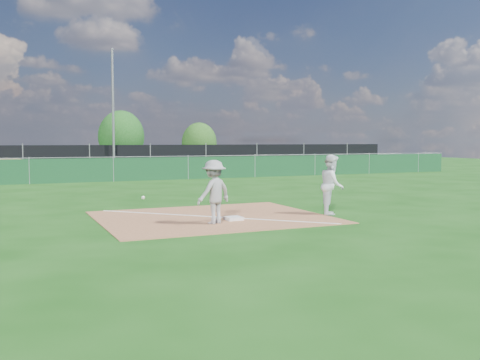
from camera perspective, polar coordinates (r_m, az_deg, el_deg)
name	(u,v)px	position (r m, az deg, el deg)	size (l,w,h in m)	color
ground	(136,190)	(23.13, -11.02, -1.03)	(90.00, 90.00, 0.00)	#12460F
infield_dirt	(212,217)	(14.56, -2.98, -3.99)	(6.00, 5.00, 0.02)	#965E3C
foul_line	(212,217)	(14.56, -2.98, -3.93)	(0.08, 7.00, 0.01)	white
green_fence	(113,170)	(27.97, -13.35, 1.07)	(44.00, 0.05, 1.20)	#103C1E
dirt_mound	(6,169)	(30.99, -23.70, 1.09)	(3.38, 2.60, 1.17)	olive
black_fence	(90,159)	(35.85, -15.74, 2.17)	(46.00, 0.04, 1.80)	black
parking_lot	(80,169)	(40.83, -16.74, 1.13)	(46.00, 9.00, 0.01)	black
light_pole	(113,111)	(35.83, -13.38, 7.18)	(0.16, 0.16, 8.00)	slate
first_base	(234,218)	(13.98, -0.69, -4.11)	(0.41, 0.41, 0.09)	white
play_at_first	(214,192)	(13.31, -2.81, -1.28)	(2.50, 0.95, 1.59)	#A2A2A4
runner	(332,185)	(15.26, 9.78, -0.50)	(0.82, 0.64, 1.69)	white
car_left	(4,160)	(39.40, -23.87, 1.94)	(1.78, 4.41, 1.50)	#ACAFB4
car_mid	(89,159)	(40.02, -15.76, 2.20)	(1.63, 4.68, 1.54)	black
car_right	(159,158)	(42.23, -8.66, 2.30)	(1.94, 4.77, 1.38)	black
tree_mid	(121,137)	(47.85, -12.55, 4.53)	(3.96, 3.96, 4.70)	#382316
tree_right	(199,143)	(47.88, -4.37, 4.00)	(3.12, 3.12, 3.70)	#382316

